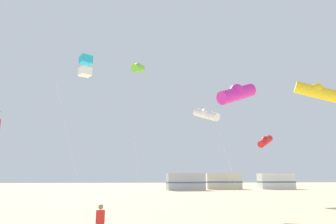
{
  "coord_description": "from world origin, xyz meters",
  "views": [
    {
      "loc": [
        -0.31,
        -7.02,
        2.27
      ],
      "look_at": [
        1.38,
        8.37,
        5.69
      ],
      "focal_mm": 31.18,
      "sensor_mm": 36.0,
      "label": 1
    }
  ],
  "objects_px": {
    "kite_flyer_standing": "(100,218)",
    "kite_tube_white": "(206,114)",
    "kite_tube_gold": "(317,92)",
    "rv_van_silver": "(186,182)",
    "kite_tube_lime": "(138,68)",
    "kite_tube_scarlet": "(265,141)",
    "kite_tube_magenta": "(237,93)",
    "rv_van_white": "(276,181)",
    "kite_box_cyan": "(85,66)",
    "rv_van_cream": "(223,181)"
  },
  "relations": [
    {
      "from": "kite_tube_lime",
      "to": "rv_van_white",
      "type": "relative_size",
      "value": 2.03
    },
    {
      "from": "kite_tube_gold",
      "to": "rv_van_cream",
      "type": "bearing_deg",
      "value": 81.55
    },
    {
      "from": "kite_tube_magenta",
      "to": "kite_tube_gold",
      "type": "relative_size",
      "value": 0.93
    },
    {
      "from": "kite_flyer_standing",
      "to": "kite_tube_white",
      "type": "bearing_deg",
      "value": -125.03
    },
    {
      "from": "kite_tube_scarlet",
      "to": "rv_van_cream",
      "type": "relative_size",
      "value": 1.0
    },
    {
      "from": "kite_tube_gold",
      "to": "kite_tube_magenta",
      "type": "bearing_deg",
      "value": -169.87
    },
    {
      "from": "kite_tube_gold",
      "to": "rv_van_cream",
      "type": "height_order",
      "value": "kite_tube_gold"
    },
    {
      "from": "kite_tube_white",
      "to": "rv_van_silver",
      "type": "xyz_separation_m",
      "value": [
        2.66,
        26.44,
        -6.04
      ]
    },
    {
      "from": "kite_tube_magenta",
      "to": "kite_tube_scarlet",
      "type": "bearing_deg",
      "value": 60.73
    },
    {
      "from": "kite_tube_white",
      "to": "kite_box_cyan",
      "type": "bearing_deg",
      "value": -137.44
    },
    {
      "from": "kite_flyer_standing",
      "to": "rv_van_white",
      "type": "height_order",
      "value": "rv_van_white"
    },
    {
      "from": "kite_flyer_standing",
      "to": "kite_tube_lime",
      "type": "distance_m",
      "value": 18.2
    },
    {
      "from": "rv_van_cream",
      "to": "rv_van_white",
      "type": "xyz_separation_m",
      "value": [
        9.7,
        -0.92,
        0.0
      ]
    },
    {
      "from": "kite_tube_gold",
      "to": "rv_van_cream",
      "type": "relative_size",
      "value": 1.2
    },
    {
      "from": "rv_van_cream",
      "to": "rv_van_white",
      "type": "relative_size",
      "value": 1.01
    },
    {
      "from": "kite_tube_magenta",
      "to": "kite_tube_white",
      "type": "xyz_separation_m",
      "value": [
        0.62,
        9.33,
        0.86
      ]
    },
    {
      "from": "kite_box_cyan",
      "to": "rv_van_white",
      "type": "height_order",
      "value": "kite_box_cyan"
    },
    {
      "from": "kite_tube_gold",
      "to": "kite_tube_lime",
      "type": "xyz_separation_m",
      "value": [
        -10.4,
        11.17,
        5.29
      ]
    },
    {
      "from": "kite_tube_scarlet",
      "to": "rv_van_cream",
      "type": "bearing_deg",
      "value": 83.25
    },
    {
      "from": "kite_tube_magenta",
      "to": "rv_van_cream",
      "type": "xyz_separation_m",
      "value": [
        10.85,
        39.09,
        -5.18
      ]
    },
    {
      "from": "kite_tube_white",
      "to": "rv_van_silver",
      "type": "distance_m",
      "value": 27.25
    },
    {
      "from": "kite_tube_gold",
      "to": "kite_tube_lime",
      "type": "height_order",
      "value": "kite_tube_lime"
    },
    {
      "from": "kite_tube_lime",
      "to": "rv_van_silver",
      "type": "relative_size",
      "value": 1.99
    },
    {
      "from": "kite_tube_lime",
      "to": "rv_van_silver",
      "type": "distance_m",
      "value": 27.46
    },
    {
      "from": "kite_box_cyan",
      "to": "kite_tube_gold",
      "type": "distance_m",
      "value": 13.36
    },
    {
      "from": "rv_van_silver",
      "to": "rv_van_cream",
      "type": "distance_m",
      "value": 8.26
    },
    {
      "from": "kite_flyer_standing",
      "to": "kite_tube_gold",
      "type": "relative_size",
      "value": 0.15
    },
    {
      "from": "kite_flyer_standing",
      "to": "rv_van_silver",
      "type": "bearing_deg",
      "value": -106.63
    },
    {
      "from": "kite_tube_white",
      "to": "kite_tube_scarlet",
      "type": "bearing_deg",
      "value": 33.11
    },
    {
      "from": "kite_tube_magenta",
      "to": "kite_tube_lime",
      "type": "relative_size",
      "value": 0.56
    },
    {
      "from": "kite_tube_magenta",
      "to": "kite_tube_scarlet",
      "type": "distance_m",
      "value": 16.14
    },
    {
      "from": "kite_tube_scarlet",
      "to": "rv_van_white",
      "type": "height_order",
      "value": "kite_tube_scarlet"
    },
    {
      "from": "kite_tube_magenta",
      "to": "rv_van_cream",
      "type": "height_order",
      "value": "kite_tube_magenta"
    },
    {
      "from": "kite_flyer_standing",
      "to": "rv_van_silver",
      "type": "relative_size",
      "value": 0.18
    },
    {
      "from": "kite_flyer_standing",
      "to": "kite_box_cyan",
      "type": "xyz_separation_m",
      "value": [
        -1.54,
        3.0,
        7.63
      ]
    },
    {
      "from": "kite_tube_magenta",
      "to": "kite_box_cyan",
      "type": "bearing_deg",
      "value": 170.97
    },
    {
      "from": "kite_tube_gold",
      "to": "rv_van_silver",
      "type": "relative_size",
      "value": 1.18
    },
    {
      "from": "rv_van_silver",
      "to": "rv_van_cream",
      "type": "bearing_deg",
      "value": 19.45
    },
    {
      "from": "rv_van_white",
      "to": "rv_van_cream",
      "type": "bearing_deg",
      "value": 174.0
    },
    {
      "from": "kite_tube_scarlet",
      "to": "kite_flyer_standing",
      "type": "bearing_deg",
      "value": -132.54
    },
    {
      "from": "kite_flyer_standing",
      "to": "rv_van_cream",
      "type": "distance_m",
      "value": 44.37
    },
    {
      "from": "rv_van_cream",
      "to": "kite_tube_gold",
      "type": "bearing_deg",
      "value": -96.34
    },
    {
      "from": "kite_tube_lime",
      "to": "rv_van_white",
      "type": "bearing_deg",
      "value": 45.34
    },
    {
      "from": "kite_box_cyan",
      "to": "kite_tube_gold",
      "type": "bearing_deg",
      "value": -1.58
    },
    {
      "from": "kite_box_cyan",
      "to": "rv_van_cream",
      "type": "height_order",
      "value": "kite_box_cyan"
    },
    {
      "from": "rv_van_white",
      "to": "kite_flyer_standing",
      "type": "bearing_deg",
      "value": -124.8
    },
    {
      "from": "rv_van_cream",
      "to": "rv_van_white",
      "type": "bearing_deg",
      "value": -3.33
    },
    {
      "from": "kite_tube_white",
      "to": "kite_tube_lime",
      "type": "distance_m",
      "value": 8.15
    },
    {
      "from": "kite_tube_white",
      "to": "rv_van_white",
      "type": "distance_m",
      "value": 35.57
    },
    {
      "from": "rv_van_cream",
      "to": "rv_van_white",
      "type": "height_order",
      "value": "same"
    }
  ]
}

